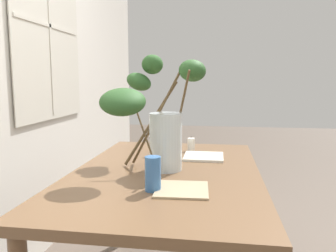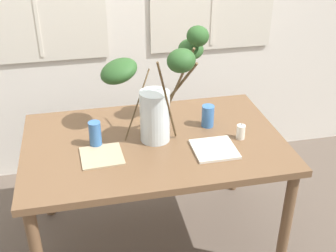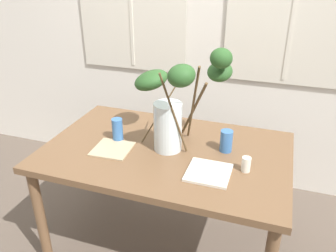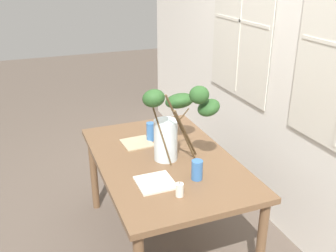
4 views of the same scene
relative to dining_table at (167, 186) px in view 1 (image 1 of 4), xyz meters
The scene contains 7 objects.
dining_table is the anchor object (origin of this frame).
vase_with_branches 0.37m from the dining_table, 65.28° to the left, with size 0.68×0.56×0.61m.
drinking_glass_blue_left 0.36m from the dining_table, behind, with size 0.07×0.07×0.15m, color #386BAD.
drinking_glass_blue_right 0.38m from the dining_table, 15.13° to the left, with size 0.07×0.07×0.13m, color #386BAD.
plate_square_left 0.33m from the dining_table, 159.67° to the right, with size 0.22×0.22×0.01m, color tan.
plate_square_right 0.36m from the dining_table, 30.37° to the right, with size 0.23×0.23×0.01m, color silver.
pillar_candle 0.51m from the dining_table, 10.21° to the right, with size 0.05×0.05×0.10m.
Camera 1 is at (-1.63, -0.25, 1.21)m, focal length 35.58 mm.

